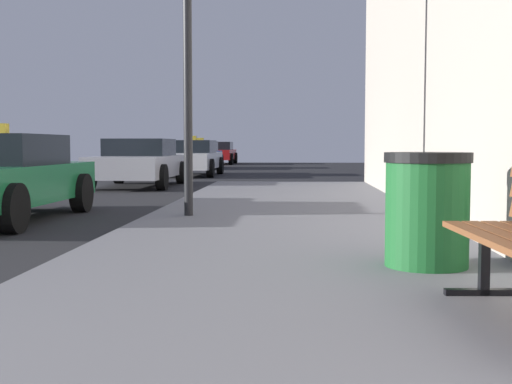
{
  "coord_description": "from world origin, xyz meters",
  "views": [
    {
      "loc": [
        4.05,
        -1.61,
        1.12
      ],
      "look_at": [
        3.66,
        5.09,
        0.64
      ],
      "focal_mm": 47.19,
      "sensor_mm": 36.0,
      "label": 1
    }
  ],
  "objects": [
    {
      "name": "car_blue",
      "position": [
        -0.43,
        29.64,
        0.65
      ],
      "size": [
        1.94,
        4.15,
        1.43
      ],
      "rotation": [
        0.0,
        0.0,
        3.14
      ],
      "color": "#233899",
      "rests_on": "ground_plane"
    },
    {
      "name": "car_red",
      "position": [
        -0.35,
        36.64,
        0.65
      ],
      "size": [
        1.96,
        4.19,
        1.27
      ],
      "rotation": [
        0.0,
        0.0,
        3.14
      ],
      "color": "red",
      "rests_on": "ground_plane"
    },
    {
      "name": "car_silver",
      "position": [
        -0.11,
        16.07,
        0.65
      ],
      "size": [
        2.03,
        4.35,
        1.27
      ],
      "rotation": [
        0.0,
        0.0,
        3.14
      ],
      "color": "#B7B7BF",
      "rests_on": "ground_plane"
    },
    {
      "name": "car_white",
      "position": [
        0.3,
        22.39,
        0.65
      ],
      "size": [
        2.03,
        4.57,
        1.43
      ],
      "rotation": [
        0.0,
        0.0,
        3.14
      ],
      "color": "white",
      "rests_on": "ground_plane"
    },
    {
      "name": "trash_bin",
      "position": [
        5.09,
        3.77,
        0.61
      ],
      "size": [
        0.69,
        0.69,
        0.91
      ],
      "color": "#195926",
      "rests_on": "sidewalk"
    }
  ]
}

